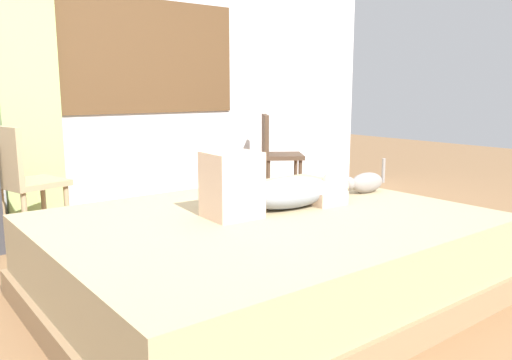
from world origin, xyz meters
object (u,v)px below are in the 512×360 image
(chair_by_desk, at_px, (22,178))
(chair_spare, at_px, (275,151))
(cat, at_px, (365,183))
(bed, at_px, (264,256))
(person_lying, at_px, (276,190))

(chair_by_desk, xyz_separation_m, chair_spare, (2.32, 0.10, 0.00))
(cat, height_order, chair_spare, chair_spare)
(chair_by_desk, bearing_deg, cat, -42.81)
(bed, relative_size, chair_by_desk, 2.60)
(chair_spare, bearing_deg, cat, -111.26)
(person_lying, distance_m, chair_by_desk, 1.81)
(bed, distance_m, chair_spare, 2.31)
(bed, height_order, cat, cat)
(bed, xyz_separation_m, chair_by_desk, (-0.80, 1.62, 0.29))
(chair_by_desk, relative_size, chair_spare, 1.00)
(bed, distance_m, person_lying, 0.37)
(chair_by_desk, distance_m, chair_spare, 2.32)
(person_lying, relative_size, cat, 2.63)
(cat, bearing_deg, person_lying, -179.49)
(cat, height_order, chair_by_desk, chair_by_desk)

